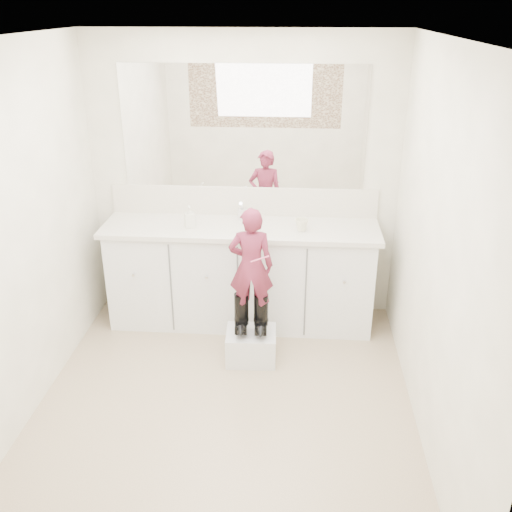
{
  "coord_description": "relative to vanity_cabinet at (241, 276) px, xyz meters",
  "views": [
    {
      "loc": [
        0.46,
        -3.15,
        2.57
      ],
      "look_at": [
        0.17,
        0.7,
        0.85
      ],
      "focal_mm": 40.0,
      "sensor_mm": 36.0,
      "label": 1
    }
  ],
  "objects": [
    {
      "name": "toothbrush",
      "position": [
        0.21,
        -0.67,
        0.47
      ],
      "size": [
        0.14,
        0.02,
        0.06
      ],
      "primitive_type": "cylinder",
      "rotation": [
        0.0,
        1.22,
        0.04
      ],
      "color": "#E3587F",
      "rests_on": "toddler"
    },
    {
      "name": "ceiling",
      "position": [
        0.0,
        -1.23,
        1.97
      ],
      "size": [
        3.0,
        3.0,
        0.0
      ],
      "primitive_type": "plane",
      "rotation": [
        3.14,
        0.0,
        0.0
      ],
      "color": "white",
      "rests_on": "wall_back"
    },
    {
      "name": "mirror",
      "position": [
        0.0,
        0.26,
        1.22
      ],
      "size": [
        2.0,
        0.02,
        1.0
      ],
      "primitive_type": "cube",
      "color": "white",
      "rests_on": "wall_back"
    },
    {
      "name": "backsplash",
      "position": [
        0.0,
        0.26,
        0.59
      ],
      "size": [
        2.28,
        0.03,
        0.25
      ],
      "primitive_type": "cube",
      "color": "beige",
      "rests_on": "countertop"
    },
    {
      "name": "wall_right",
      "position": [
        1.3,
        -1.23,
        0.78
      ],
      "size": [
        0.0,
        3.0,
        3.0
      ],
      "primitive_type": "plane",
      "rotation": [
        1.57,
        0.0,
        -1.57
      ],
      "color": "beige",
      "rests_on": "floor"
    },
    {
      "name": "floor",
      "position": [
        0.0,
        -1.23,
        -0.42
      ],
      "size": [
        3.0,
        3.0,
        0.0
      ],
      "primitive_type": "plane",
      "color": "#8E7B5D",
      "rests_on": "ground"
    },
    {
      "name": "boot_right",
      "position": [
        0.21,
        -0.59,
        -0.02
      ],
      "size": [
        0.13,
        0.22,
        0.32
      ],
      "primitive_type": null,
      "rotation": [
        0.0,
        0.0,
        0.04
      ],
      "color": "black",
      "rests_on": "step_stool"
    },
    {
      "name": "wall_left",
      "position": [
        -1.3,
        -1.23,
        0.78
      ],
      "size": [
        0.0,
        3.0,
        3.0
      ],
      "primitive_type": "plane",
      "rotation": [
        1.57,
        0.0,
        1.57
      ],
      "color": "beige",
      "rests_on": "floor"
    },
    {
      "name": "countertop",
      "position": [
        0.0,
        -0.01,
        0.45
      ],
      "size": [
        2.28,
        0.58,
        0.04
      ],
      "primitive_type": "cube",
      "color": "beige",
      "rests_on": "vanity_cabinet"
    },
    {
      "name": "step_stool",
      "position": [
        0.14,
        -0.61,
        -0.3
      ],
      "size": [
        0.4,
        0.33,
        0.24
      ],
      "primitive_type": "cube",
      "rotation": [
        0.0,
        0.0,
        0.04
      ],
      "color": "silver",
      "rests_on": "floor"
    },
    {
      "name": "vanity_cabinet",
      "position": [
        0.0,
        0.0,
        0.0
      ],
      "size": [
        2.2,
        0.55,
        0.85
      ],
      "primitive_type": "cube",
      "color": "silver",
      "rests_on": "floor"
    },
    {
      "name": "boot_left",
      "position": [
        0.06,
        -0.59,
        -0.02
      ],
      "size": [
        0.13,
        0.22,
        0.32
      ],
      "primitive_type": null,
      "rotation": [
        0.0,
        0.0,
        0.04
      ],
      "color": "black",
      "rests_on": "step_stool"
    },
    {
      "name": "wall_back",
      "position": [
        0.0,
        0.27,
        0.77
      ],
      "size": [
        2.6,
        0.0,
        2.6
      ],
      "primitive_type": "plane",
      "rotation": [
        1.57,
        0.0,
        0.0
      ],
      "color": "beige",
      "rests_on": "floor"
    },
    {
      "name": "cup",
      "position": [
        0.5,
        -0.08,
        0.51
      ],
      "size": [
        0.11,
        0.11,
        0.1
      ],
      "primitive_type": "imported",
      "rotation": [
        0.0,
        0.0,
        -0.02
      ],
      "color": "beige",
      "rests_on": "countertop"
    },
    {
      "name": "toddler",
      "position": [
        0.14,
        -0.59,
        0.37
      ],
      "size": [
        0.34,
        0.23,
        0.91
      ],
      "primitive_type": "imported",
      "rotation": [
        0.0,
        0.0,
        3.19
      ],
      "color": "#AE355E",
      "rests_on": "step_stool"
    },
    {
      "name": "dot_panel",
      "position": [
        0.0,
        -2.71,
        1.22
      ],
      "size": [
        2.0,
        0.01,
        1.2
      ],
      "primitive_type": "cube",
      "color": "#472819",
      "rests_on": "wall_front"
    },
    {
      "name": "faucet",
      "position": [
        0.0,
        0.15,
        0.52
      ],
      "size": [
        0.08,
        0.08,
        0.1
      ],
      "primitive_type": "cylinder",
      "color": "silver",
      "rests_on": "countertop"
    },
    {
      "name": "wall_front",
      "position": [
        0.0,
        -2.73,
        0.77
      ],
      "size": [
        2.6,
        0.0,
        2.6
      ],
      "primitive_type": "plane",
      "rotation": [
        -1.57,
        0.0,
        0.0
      ],
      "color": "beige",
      "rests_on": "floor"
    },
    {
      "name": "soap_bottle",
      "position": [
        -0.41,
        -0.06,
        0.55
      ],
      "size": [
        0.1,
        0.11,
        0.18
      ],
      "primitive_type": "imported",
      "rotation": [
        0.0,
        0.0,
        0.35
      ],
      "color": "silver",
      "rests_on": "countertop"
    }
  ]
}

